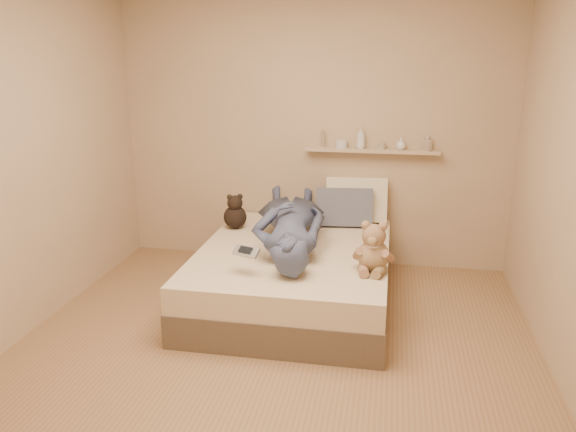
% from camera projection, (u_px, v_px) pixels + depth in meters
% --- Properties ---
extents(room, '(3.80, 3.80, 3.80)m').
position_uv_depth(room, '(268.00, 166.00, 3.36)').
color(room, '#8F6D4A').
rests_on(room, ground).
extents(bed, '(1.50, 1.90, 0.45)m').
position_uv_depth(bed, '(294.00, 274.00, 4.54)').
color(bed, brown).
rests_on(bed, floor).
extents(game_console, '(0.21, 0.14, 0.07)m').
position_uv_depth(game_console, '(246.00, 251.00, 3.91)').
color(game_console, '#B6B9BD').
rests_on(game_console, bed).
extents(teddy_bear, '(0.31, 0.30, 0.38)m').
position_uv_depth(teddy_bear, '(373.00, 251.00, 3.97)').
color(teddy_bear, tan).
rests_on(teddy_bear, bed).
extents(dark_plush, '(0.20, 0.20, 0.31)m').
position_uv_depth(dark_plush, '(235.00, 213.00, 4.95)').
color(dark_plush, black).
rests_on(dark_plush, bed).
extents(pillow_cream, '(0.57, 0.32, 0.43)m').
position_uv_depth(pillow_cream, '(356.00, 200.00, 5.13)').
color(pillow_cream, beige).
rests_on(pillow_cream, bed).
extents(pillow_grey, '(0.52, 0.27, 0.36)m').
position_uv_depth(pillow_grey, '(344.00, 207.00, 5.02)').
color(pillow_grey, slate).
rests_on(pillow_grey, bed).
extents(person, '(0.84, 1.67, 0.38)m').
position_uv_depth(person, '(290.00, 222.00, 4.51)').
color(person, '#3F4763').
rests_on(person, bed).
extents(wall_shelf, '(1.20, 0.12, 0.03)m').
position_uv_depth(wall_shelf, '(372.00, 151.00, 5.06)').
color(wall_shelf, tan).
rests_on(wall_shelf, wall_back).
extents(shelf_bottles, '(0.99, 0.11, 0.20)m').
position_uv_depth(shelf_bottles, '(377.00, 141.00, 5.03)').
color(shelf_bottles, silver).
rests_on(shelf_bottles, wall_shelf).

